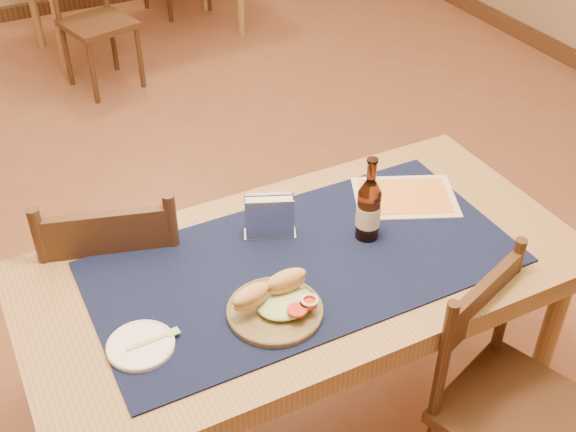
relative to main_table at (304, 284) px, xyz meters
name	(u,v)px	position (x,y,z in m)	size (l,w,h in m)	color
main_table	(304,284)	(0.00, 0.00, 0.00)	(1.60, 0.80, 0.75)	#9D784A
placemat	(304,262)	(0.00, 0.00, 0.09)	(1.20, 0.60, 0.01)	#10173B
baseboard	(213,278)	(0.00, 0.80, -0.62)	(6.00, 7.00, 0.10)	#462B19
chair_main_far	(123,286)	(-0.44, 0.44, -0.18)	(0.53, 0.53, 0.93)	#462B19
chair_main_near	(509,402)	(0.40, -0.49, -0.22)	(0.51, 0.51, 0.86)	#462B19
chair_back_near	(94,19)	(0.11, 2.90, -0.24)	(0.46, 0.46, 0.82)	#462B19
sandwich_plate	(276,304)	(-0.16, -0.15, 0.11)	(0.25, 0.25, 0.10)	brown
side_plate	(141,345)	(-0.52, -0.11, 0.10)	(0.17, 0.17, 0.01)	white
fork	(157,338)	(-0.47, -0.11, 0.10)	(0.14, 0.02, 0.00)	#94E57E
beer_bottle	(369,209)	(0.22, 0.02, 0.19)	(0.07, 0.07, 0.27)	#451F0C
napkin_holder	(270,217)	(-0.03, 0.16, 0.15)	(0.16, 0.11, 0.14)	silver
menu_card	(405,197)	(0.43, 0.13, 0.09)	(0.39, 0.34, 0.01)	beige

